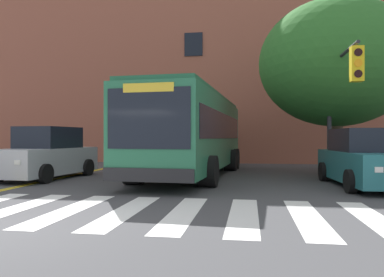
% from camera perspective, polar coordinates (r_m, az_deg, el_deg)
% --- Properties ---
extents(crosswalk, '(15.12, 3.74, 0.01)m').
position_cam_1_polar(crosswalk, '(8.48, -17.96, -10.25)').
color(crosswalk, white).
rests_on(crosswalk, ground).
extents(lane_line_yellow_inner, '(0.12, 36.00, 0.01)m').
position_cam_1_polar(lane_line_yellow_inner, '(22.67, -9.78, -3.74)').
color(lane_line_yellow_inner, gold).
rests_on(lane_line_yellow_inner, ground).
extents(lane_line_yellow_outer, '(0.12, 36.00, 0.01)m').
position_cam_1_polar(lane_line_yellow_outer, '(22.62, -9.40, -3.74)').
color(lane_line_yellow_outer, gold).
rests_on(lane_line_yellow_outer, ground).
extents(city_bus, '(3.52, 11.18, 3.22)m').
position_cam_1_polar(city_bus, '(15.17, 0.21, 0.91)').
color(city_bus, '#28704C').
rests_on(city_bus, ground).
extents(car_silver_near_lane, '(2.38, 4.60, 1.93)m').
position_cam_1_polar(car_silver_near_lane, '(15.07, -21.19, -2.38)').
color(car_silver_near_lane, '#B7BABF').
rests_on(car_silver_near_lane, ground).
extents(car_teal_far_lane, '(2.35, 4.82, 1.81)m').
position_cam_1_polar(car_teal_far_lane, '(12.89, 25.07, -3.01)').
color(car_teal_far_lane, '#236B70').
rests_on(car_teal_far_lane, ground).
extents(car_black_behind_bus, '(2.60, 4.96, 2.27)m').
position_cam_1_polar(car_black_behind_bus, '(25.71, 6.41, -0.90)').
color(car_black_behind_bus, black).
rests_on(car_black_behind_bus, ground).
extents(traffic_light_near_corner, '(0.34, 3.70, 4.75)m').
position_cam_1_polar(traffic_light_near_corner, '(13.49, 21.63, 7.01)').
color(traffic_light_near_corner, '#28282D').
rests_on(traffic_light_near_corner, ground).
extents(street_tree_curbside_large, '(8.80, 9.01, 7.15)m').
position_cam_1_polar(street_tree_curbside_large, '(16.80, 21.16, 10.52)').
color(street_tree_curbside_large, brown).
rests_on(street_tree_curbside_large, ground).
extents(building_facade, '(33.82, 6.73, 13.51)m').
position_cam_1_polar(building_facade, '(26.33, 1.33, 11.59)').
color(building_facade, '#9E5642').
rests_on(building_facade, ground).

